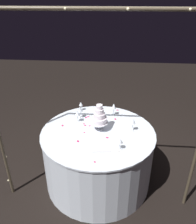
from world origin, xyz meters
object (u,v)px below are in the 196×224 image
at_px(wine_glass_5, 77,114).
at_px(wine_glass_2, 120,142).
at_px(main_table, 98,157).
at_px(cake_knife, 108,151).
at_px(wine_glass_0, 81,104).
at_px(wine_glass_4, 80,110).
at_px(decorative_arch, 95,91).
at_px(tiered_cake, 99,117).
at_px(wine_glass_3, 114,107).
at_px(wine_glass_1, 133,122).

bearing_deg(wine_glass_5, wine_glass_2, 135.41).
bearing_deg(main_table, wine_glass_5, -37.20).
height_order(wine_glass_5, cake_knife, wine_glass_5).
height_order(wine_glass_0, cake_knife, wine_glass_0).
bearing_deg(wine_glass_4, wine_glass_5, 80.72).
xyz_separation_m(decorative_arch, wine_glass_5, (0.29, -0.54, -0.55)).
distance_m(tiered_cake, wine_glass_5, 0.35).
bearing_deg(wine_glass_3, wine_glass_0, -12.38).
xyz_separation_m(wine_glass_4, cake_knife, (-0.41, 0.71, -0.12)).
height_order(wine_glass_0, wine_glass_2, same).
bearing_deg(tiered_cake, wine_glass_4, -43.95).
height_order(wine_glass_2, wine_glass_4, wine_glass_4).
xyz_separation_m(wine_glass_0, wine_glass_4, (-0.02, 0.22, 0.03)).
xyz_separation_m(tiered_cake, wine_glass_5, (0.30, -0.17, -0.05)).
distance_m(main_table, wine_glass_5, 0.63).
relative_size(main_table, tiered_cake, 4.11).
bearing_deg(main_table, cake_knife, 109.46).
relative_size(wine_glass_3, wine_glass_5, 1.10).
relative_size(tiered_cake, wine_glass_5, 2.11).
height_order(decorative_arch, main_table, decorative_arch).
xyz_separation_m(main_table, wine_glass_2, (-0.27, 0.33, 0.50)).
relative_size(wine_glass_1, wine_glass_2, 1.22).
distance_m(wine_glass_4, cake_knife, 0.83).
height_order(wine_glass_4, cake_knife, wine_glass_4).
bearing_deg(wine_glass_2, main_table, -50.92).
bearing_deg(main_table, wine_glass_4, -50.20).
height_order(tiered_cake, wine_glass_0, tiered_cake).
relative_size(wine_glass_0, wine_glass_4, 0.80).
distance_m(main_table, wine_glass_0, 0.79).
height_order(wine_glass_0, wine_glass_5, wine_glass_5).
relative_size(tiered_cake, wine_glass_2, 2.54).
bearing_deg(wine_glass_2, decorative_arch, -2.99).
bearing_deg(wine_glass_0, tiered_cake, 121.80).
distance_m(main_table, wine_glass_3, 0.71).
bearing_deg(tiered_cake, wine_glass_2, 123.74).
height_order(main_table, wine_glass_3, wine_glass_3).
distance_m(wine_glass_0, wine_glass_3, 0.49).
xyz_separation_m(decorative_arch, wine_glass_0, (0.29, -0.86, -0.58)).
relative_size(wine_glass_4, wine_glass_5, 1.04).
distance_m(wine_glass_0, wine_glass_5, 0.33).
distance_m(wine_glass_0, wine_glass_2, 1.04).
xyz_separation_m(wine_glass_2, wine_glass_4, (0.54, -0.66, 0.03)).
bearing_deg(wine_glass_0, cake_knife, 114.75).
xyz_separation_m(tiered_cake, wine_glass_0, (0.31, -0.49, -0.08)).
height_order(decorative_arch, cake_knife, decorative_arch).
bearing_deg(tiered_cake, decorative_arch, 88.06).
bearing_deg(wine_glass_2, wine_glass_0, -57.34).
bearing_deg(main_table, tiered_cake, -103.47).
distance_m(wine_glass_2, wine_glass_3, 0.77).
height_order(wine_glass_0, wine_glass_1, wine_glass_1).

